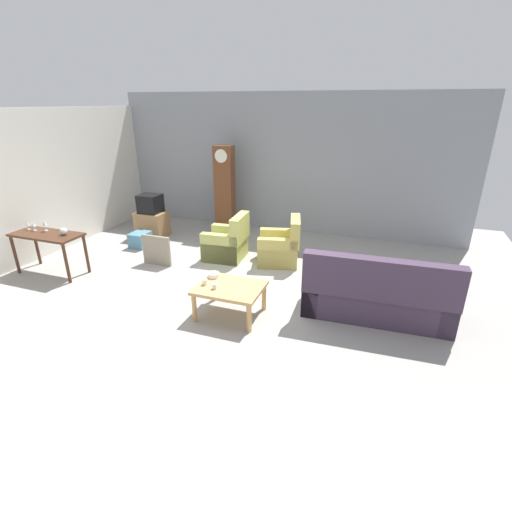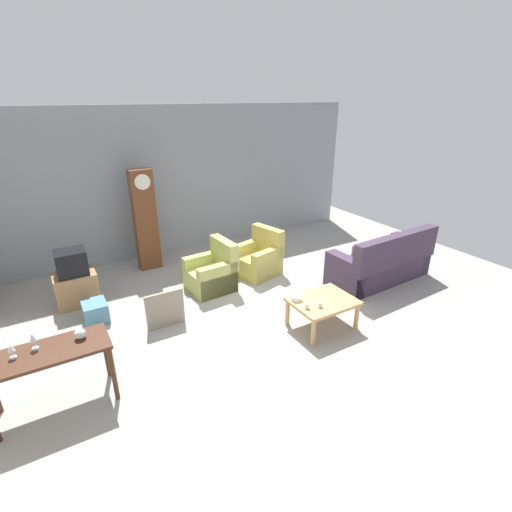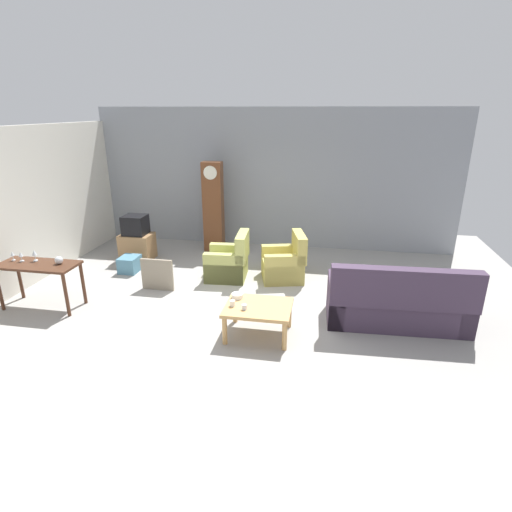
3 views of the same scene
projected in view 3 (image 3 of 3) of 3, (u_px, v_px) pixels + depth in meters
name	position (u px, v px, depth m)	size (l,w,h in m)	color
ground_plane	(242.00, 311.00, 6.74)	(10.40, 10.40, 0.00)	#999691
garage_door_wall	(273.00, 179.00, 9.52)	(8.40, 0.16, 3.20)	gray
pegboard_wall_left	(18.00, 210.00, 7.32)	(0.12, 6.40, 2.88)	silver
couch_floral	(398.00, 304.00, 6.19)	(2.14, 0.97, 1.04)	#423347
armchair_olive_near	(229.00, 263.00, 7.96)	(0.84, 0.81, 0.92)	tan
armchair_olive_far	(285.00, 264.00, 7.90)	(0.95, 0.93, 0.92)	tan
coffee_table_wood	(258.00, 310.00, 5.88)	(0.96, 0.76, 0.48)	tan
console_table_dark	(39.00, 270.00, 6.67)	(1.30, 0.56, 0.77)	#472819
grandfather_clock	(213.00, 207.00, 9.28)	(0.44, 0.30, 2.06)	brown
tv_stand_cabinet	(138.00, 247.00, 8.98)	(0.68, 0.52, 0.57)	#997047
tv_crt	(135.00, 225.00, 8.81)	(0.48, 0.44, 0.42)	black
framed_picture_leaning	(157.00, 275.00, 7.43)	(0.60, 0.05, 0.59)	gray
storage_box_blue	(130.00, 264.00, 8.31)	(0.36, 0.43, 0.32)	teal
glass_dome_cloche	(59.00, 260.00, 6.60)	(0.13, 0.13, 0.13)	silver
cup_white_porcelain	(232.00, 303.00, 5.84)	(0.08, 0.08, 0.09)	white
cup_blue_rimmed	(244.00, 307.00, 5.74)	(0.07, 0.07, 0.08)	silver
bowl_white_stacked	(237.00, 296.00, 6.09)	(0.18, 0.18, 0.07)	white
wine_glass_tall	(12.00, 255.00, 6.72)	(0.06, 0.06, 0.17)	silver
wine_glass_mid	(21.00, 255.00, 6.68)	(0.07, 0.07, 0.17)	silver
wine_glass_short	(34.00, 254.00, 6.69)	(0.08, 0.08, 0.20)	silver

